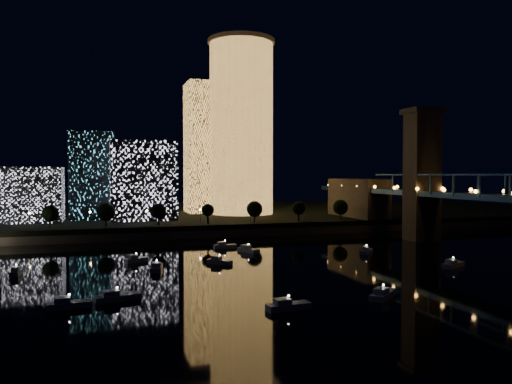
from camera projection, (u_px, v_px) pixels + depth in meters
ground at (319, 276)px, 123.30m from camera, size 520.00×520.00×0.00m
far_bank at (200, 215)px, 276.08m from camera, size 420.00×160.00×5.00m
seawall at (235, 233)px, 201.59m from camera, size 420.00×6.00×3.00m
tower_cylindrical at (241, 127)px, 253.66m from camera, size 34.00×34.00×88.04m
tower_rectangular at (207, 148)px, 265.13m from camera, size 21.48×21.48×68.34m
midrise_blocks at (66, 182)px, 217.95m from camera, size 106.82×37.35×39.08m
motorboats at (241, 270)px, 126.83m from camera, size 116.96×82.09×2.78m
esplanade_trees at (158, 211)px, 198.21m from camera, size 166.87×6.97×8.99m
street_lamps at (147, 214)px, 202.82m from camera, size 132.70×0.70×5.65m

